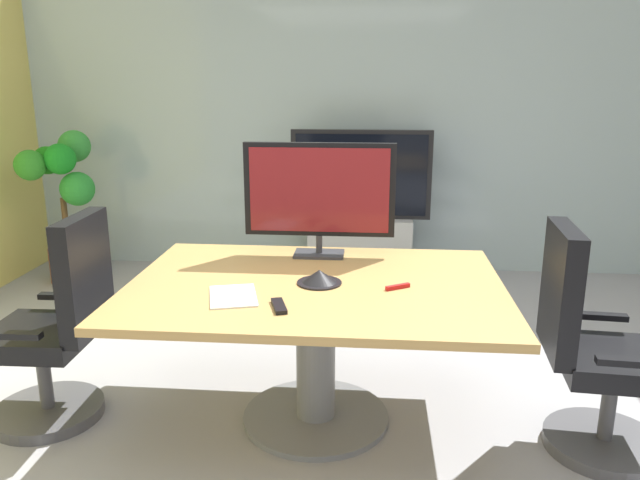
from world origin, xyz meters
TOP-DOWN VIEW (x-y plane):
  - ground_plane at (0.00, 0.00)m, footprint 7.09×7.09m
  - wall_back_glass_partition at (0.00, 2.85)m, footprint 6.09×0.10m
  - conference_table at (-0.12, 0.11)m, footprint 1.84×1.31m
  - office_chair_left at (-1.43, 0.01)m, footprint 0.60×0.58m
  - office_chair_right at (1.19, -0.02)m, footprint 0.61×0.59m
  - tv_monitor at (-0.14, 0.59)m, footprint 0.84×0.18m
  - wall_display_unit at (0.05, 2.49)m, footprint 1.20×0.36m
  - potted_plant at (-2.47, 2.18)m, footprint 0.58×0.65m
  - conference_phone at (-0.10, 0.10)m, footprint 0.22×0.22m
  - remote_control at (-0.25, -0.25)m, footprint 0.10×0.18m
  - whiteboard_marker at (0.28, 0.05)m, footprint 0.12×0.09m
  - paper_notepad at (-0.48, -0.13)m, footprint 0.28×0.34m

SIDE VIEW (x-z plane):
  - ground_plane at x=0.00m, z-range 0.00..0.00m
  - wall_display_unit at x=0.05m, z-range -0.21..1.10m
  - office_chair_left at x=-1.43m, z-range -0.09..1.00m
  - office_chair_right at x=1.19m, z-range -0.09..1.00m
  - conference_table at x=-0.12m, z-range 0.19..0.95m
  - paper_notepad at x=-0.48m, z-range 0.76..0.76m
  - remote_control at x=-0.25m, z-range 0.76..0.77m
  - whiteboard_marker at x=0.28m, z-range 0.76..0.78m
  - potted_plant at x=-2.47m, z-range 0.13..1.43m
  - conference_phone at x=-0.10m, z-range 0.75..0.82m
  - tv_monitor at x=-0.14m, z-range 0.80..1.43m
  - wall_back_glass_partition at x=0.00m, z-range 0.00..2.91m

